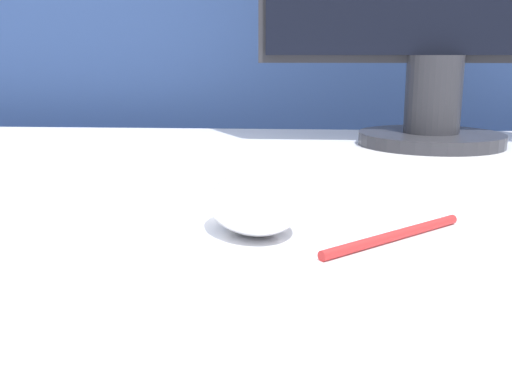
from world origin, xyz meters
name	(u,v)px	position (x,y,z in m)	size (l,w,h in m)	color
partition_panel	(246,170)	(0.00, 0.69, 0.60)	(5.00, 0.03, 1.20)	navy
computer_mouse_near	(253,203)	(0.08, -0.15, 0.73)	(0.10, 0.12, 0.05)	white
keyboard	(256,178)	(0.07, 0.02, 0.72)	(0.44, 0.14, 0.02)	silver
pen	(394,236)	(0.19, -0.16, 0.71)	(0.12, 0.11, 0.01)	red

